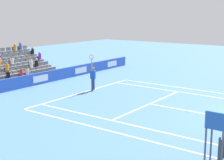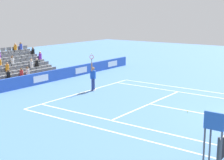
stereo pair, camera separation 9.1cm
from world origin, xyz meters
The scene contains 13 objects.
line_baseline centered at (0.00, -11.89, 0.00)m, with size 10.97×0.10×0.01m, color white.
line_service centered at (0.00, -6.40, 0.00)m, with size 8.23×0.10×0.01m, color white.
line_centre_service centered at (0.00, -3.20, 0.00)m, with size 0.10×6.40×0.01m, color white.
line_singles_sideline_left centered at (4.12, -5.95, 0.00)m, with size 0.10×11.89×0.01m, color white.
line_singles_sideline_right centered at (-4.12, -5.95, 0.00)m, with size 0.10×11.89×0.01m, color white.
line_doubles_sideline_left centered at (5.49, -5.95, 0.00)m, with size 0.10×11.89×0.01m, color white.
line_doubles_sideline_right centered at (-5.49, -5.95, 0.00)m, with size 0.10×11.89×0.01m, color white.
line_centre_mark centered at (0.00, -11.79, 0.00)m, with size 0.10×0.20×0.01m, color white.
sponsor_barrier centered at (0.00, -16.55, 0.47)m, with size 24.43×0.22×0.94m.
tennis_player centered at (-0.73, -11.62, 0.99)m, with size 0.54×0.42×2.85m.
umpire_chair centered at (6.76, 0.13, 1.52)m, with size 0.70×0.70×2.34m.
stadium_stand centered at (0.00, -20.12, 0.83)m, with size 6.20×4.75×2.99m.
loose_tennis_ball centered at (0.27, -3.72, 0.03)m, with size 0.07×0.07×0.07m, color #D1E533.
Camera 2 is at (17.95, 3.81, 5.69)m, focal length 53.84 mm.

